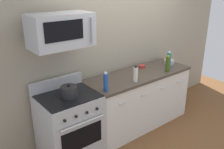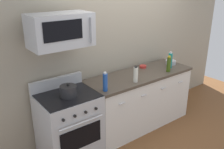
{
  "view_description": "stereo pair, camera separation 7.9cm",
  "coord_description": "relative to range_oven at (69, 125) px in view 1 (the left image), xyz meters",
  "views": [
    {
      "loc": [
        -2.63,
        -2.59,
        2.29
      ],
      "look_at": [
        -0.6,
        -0.05,
        1.06
      ],
      "focal_mm": 39.45,
      "sensor_mm": 36.0,
      "label": 1
    },
    {
      "loc": [
        -2.57,
        -2.64,
        2.29
      ],
      "look_at": [
        -0.6,
        -0.05,
        1.06
      ],
      "focal_mm": 39.45,
      "sensor_mm": 36.0,
      "label": 2
    }
  ],
  "objects": [
    {
      "name": "range_oven",
      "position": [
        0.0,
        0.0,
        0.0
      ],
      "size": [
        0.76,
        0.69,
        1.07
      ],
      "color": "#B7BABF",
      "rests_on": "ground_plane"
    },
    {
      "name": "ground_plane",
      "position": [
        1.29,
        -0.0,
        -0.47
      ],
      "size": [
        5.91,
        5.91,
        0.0
      ],
      "primitive_type": "plane",
      "color": "brown"
    },
    {
      "name": "bottle_olive_oil",
      "position": [
        1.72,
        -0.21,
        0.58
      ],
      "size": [
        0.07,
        0.07,
        0.26
      ],
      "color": "#385114",
      "rests_on": "countertop_slab"
    },
    {
      "name": "counter_unit",
      "position": [
        1.29,
        -0.0,
        -0.01
      ],
      "size": [
        1.84,
        0.66,
        0.92
      ],
      "color": "silver",
      "rests_on": "ground_plane"
    },
    {
      "name": "bottle_vinegar_white",
      "position": [
        1.01,
        -0.21,
        0.57
      ],
      "size": [
        0.07,
        0.07,
        0.24
      ],
      "color": "silver",
      "rests_on": "countertop_slab"
    },
    {
      "name": "bowl_red_small",
      "position": [
        1.53,
        0.18,
        0.47
      ],
      "size": [
        0.11,
        0.11,
        0.04
      ],
      "color": "#B72D28",
      "rests_on": "countertop_slab"
    },
    {
      "name": "microwave",
      "position": [
        0.0,
        0.04,
        1.28
      ],
      "size": [
        0.74,
        0.44,
        0.4
      ],
      "color": "#B7BABF"
    },
    {
      "name": "bottle_soda_blue",
      "position": [
        0.47,
        -0.2,
        0.58
      ],
      "size": [
        0.06,
        0.06,
        0.27
      ],
      "color": "#1E4CA5",
      "rests_on": "countertop_slab"
    },
    {
      "name": "stockpot",
      "position": [
        0.0,
        -0.05,
        0.52
      ],
      "size": [
        0.21,
        0.21,
        0.18
      ],
      "color": "#262628",
      "rests_on": "range_oven"
    },
    {
      "name": "bowl_steel_prep",
      "position": [
        2.05,
        0.02,
        0.49
      ],
      "size": [
        0.18,
        0.18,
        0.07
      ],
      "color": "#B2B5BA",
      "rests_on": "countertop_slab"
    },
    {
      "name": "back_wall",
      "position": [
        1.29,
        0.41,
        0.88
      ],
      "size": [
        4.93,
        0.1,
        2.7
      ],
      "primitive_type": "cube",
      "color": "#9E937F",
      "rests_on": "ground_plane"
    },
    {
      "name": "bottle_sparkling_teal",
      "position": [
        1.88,
        -0.1,
        0.58
      ],
      "size": [
        0.07,
        0.07,
        0.28
      ],
      "color": "#197F7A",
      "rests_on": "countertop_slab"
    }
  ]
}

